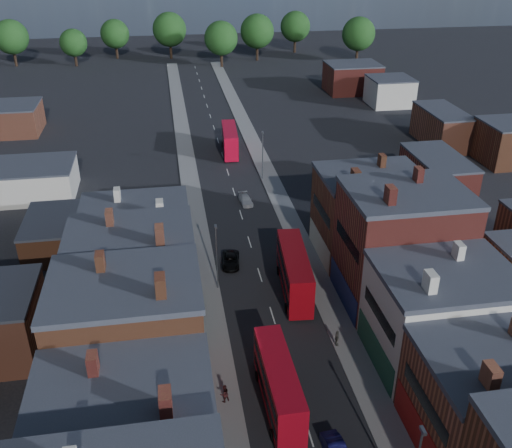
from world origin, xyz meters
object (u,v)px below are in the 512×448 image
object	(u,v)px
ped_3	(337,338)
bus_0	(279,385)
ped_1	(224,394)
car_2	(231,260)
car_3	(246,200)
bus_1	(294,272)
bus_2	(230,140)

from	to	relation	value
ped_3	bus_0	bearing A→B (deg)	141.71
ped_1	ped_3	bearing A→B (deg)	-177.94
car_2	car_3	distance (m)	17.40
bus_0	ped_1	size ratio (longest dim) A/B	6.15
bus_0	ped_1	world-z (taller)	bus_0
bus_0	car_2	world-z (taller)	bus_0
bus_1	car_2	bearing A→B (deg)	137.50
ped_3	bus_2	bearing A→B (deg)	12.22
ped_1	car_3	bearing A→B (deg)	-124.53
car_2	ped_3	world-z (taller)	ped_3
bus_1	car_3	size ratio (longest dim) A/B	2.93
bus_0	bus_1	world-z (taller)	bus_1
bus_2	ped_1	bearing A→B (deg)	-93.65
ped_1	ped_3	xyz separation A→B (m)	(11.74, 5.61, -0.01)
ped_3	ped_1	bearing A→B (deg)	123.82
bus_2	car_3	xyz separation A→B (m)	(-0.30, -21.32, -1.91)
ped_1	bus_2	bearing A→B (deg)	-120.97
bus_1	ped_1	distance (m)	18.32
car_2	ped_1	size ratio (longest dim) A/B	2.58
bus_1	ped_3	bearing A→B (deg)	-73.23
car_3	bus_1	bearing A→B (deg)	-90.41
bus_0	ped_3	size ratio (longest dim) A/B	6.22
bus_1	ped_3	distance (m)	10.24
bus_2	ped_3	distance (m)	55.04
car_2	bus_2	bearing A→B (deg)	90.67
bus_0	car_3	xyz separation A→B (m)	(3.12, 40.41, -1.90)
bus_2	car_2	world-z (taller)	bus_2
ped_1	ped_3	size ratio (longest dim) A/B	1.01
bus_1	bus_2	size ratio (longest dim) A/B	1.08
car_3	ped_1	size ratio (longest dim) A/B	2.31
bus_1	ped_1	xyz separation A→B (m)	(-9.64, -15.48, -1.70)
car_3	ped_1	bearing A→B (deg)	-106.27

